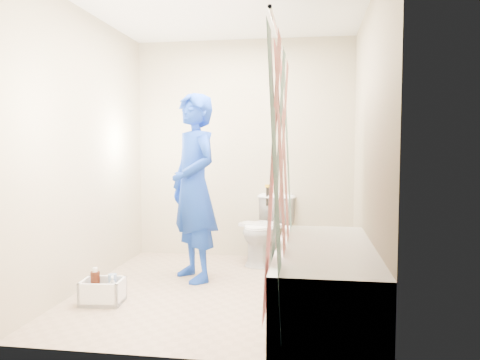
# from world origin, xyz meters

# --- Properties ---
(floor) EXTENTS (2.60, 2.60, 0.00)m
(floor) POSITION_xyz_m (0.00, 0.00, 0.00)
(floor) COLOR tan
(floor) RESTS_ON ground
(ceiling) EXTENTS (2.40, 2.60, 0.02)m
(ceiling) POSITION_xyz_m (0.00, 0.00, 2.40)
(ceiling) COLOR white
(ceiling) RESTS_ON wall_back
(wall_back) EXTENTS (2.40, 0.02, 2.40)m
(wall_back) POSITION_xyz_m (0.00, 1.30, 1.20)
(wall_back) COLOR tan
(wall_back) RESTS_ON ground
(wall_front) EXTENTS (2.40, 0.02, 2.40)m
(wall_front) POSITION_xyz_m (0.00, -1.30, 1.20)
(wall_front) COLOR tan
(wall_front) RESTS_ON ground
(wall_left) EXTENTS (0.02, 2.60, 2.40)m
(wall_left) POSITION_xyz_m (-1.20, 0.00, 1.20)
(wall_left) COLOR tan
(wall_left) RESTS_ON ground
(wall_right) EXTENTS (0.02, 2.60, 2.40)m
(wall_right) POSITION_xyz_m (1.20, 0.00, 1.20)
(wall_right) COLOR tan
(wall_right) RESTS_ON ground
(bathtub) EXTENTS (0.70, 1.75, 0.50)m
(bathtub) POSITION_xyz_m (0.85, -0.43, 0.27)
(bathtub) COLOR white
(bathtub) RESTS_ON ground
(curtain_rod) EXTENTS (0.02, 1.90, 0.02)m
(curtain_rod) POSITION_xyz_m (0.52, -0.43, 1.95)
(curtain_rod) COLOR silver
(curtain_rod) RESTS_ON wall_back
(shower_curtain) EXTENTS (0.06, 1.75, 1.80)m
(shower_curtain) POSITION_xyz_m (0.52, -0.43, 1.02)
(shower_curtain) COLOR silver
(shower_curtain) RESTS_ON curtain_rod
(toilet) EXTENTS (0.62, 0.79, 0.71)m
(toilet) POSITION_xyz_m (0.28, 1.03, 0.36)
(toilet) COLOR silver
(toilet) RESTS_ON ground
(tank_lid) EXTENTS (0.48, 0.33, 0.03)m
(tank_lid) POSITION_xyz_m (0.24, 0.92, 0.42)
(tank_lid) COLOR white
(tank_lid) RESTS_ON toilet
(tank_internals) EXTENTS (0.17, 0.09, 0.23)m
(tank_internals) POSITION_xyz_m (0.31, 1.22, 0.70)
(tank_internals) COLOR black
(tank_internals) RESTS_ON toilet
(plumber) EXTENTS (0.72, 0.74, 1.71)m
(plumber) POSITION_xyz_m (-0.32, 0.31, 0.86)
(plumber) COLOR #0F2097
(plumber) RESTS_ON ground
(cleaning_caddy) EXTENTS (0.33, 0.28, 0.24)m
(cleaning_caddy) POSITION_xyz_m (-0.85, -0.46, 0.09)
(cleaning_caddy) COLOR white
(cleaning_caddy) RESTS_ON ground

